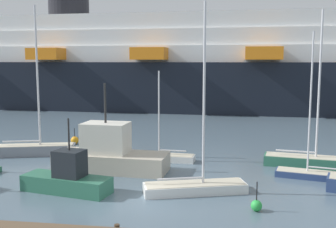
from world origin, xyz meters
name	(u,v)px	position (x,y,z in m)	size (l,w,h in m)	color
ground_plane	(137,204)	(0.00, 0.00, 0.00)	(600.00, 600.00, 0.00)	slate
sailboat_1	(308,159)	(10.80, 9.51, 0.56)	(6.50, 2.60, 11.34)	#2D6B51
sailboat_2	(164,156)	(-0.04, 9.73, 0.36)	(4.88, 1.60, 7.01)	white
sailboat_3	(34,148)	(-10.95, 10.04, 0.64)	(6.79, 3.19, 12.14)	gray
sailboat_4	(195,185)	(2.99, 2.34, 0.51)	(6.26, 3.29, 11.09)	white
sailboat_5	(313,172)	(10.53, 6.49, 0.42)	(5.04, 2.43, 9.64)	navy
fishing_boat_0	(110,154)	(-3.41, 6.41, 1.22)	(8.14, 3.38, 6.22)	#BCB29E
fishing_boat_1	(67,178)	(-4.54, 1.41, 0.85)	(5.64, 2.81, 4.45)	#2D6B51
channel_buoy_0	(256,205)	(6.37, -0.12, 0.31)	(0.59, 0.59, 1.57)	green
channel_buoy_1	(75,140)	(-9.27, 14.79, 0.37)	(0.74, 0.74, 1.51)	orange
cruise_ship	(209,66)	(1.84, 46.62, 6.90)	(137.93, 26.44, 21.82)	black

